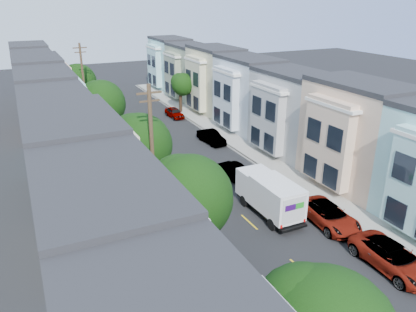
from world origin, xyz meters
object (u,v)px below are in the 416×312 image
at_px(tree_far_r, 182,85).
at_px(parked_left_c, 190,235).
at_px(utility_pole_far, 84,86).
at_px(fedex_truck, 269,194).
at_px(tree_b, 188,198).
at_px(parked_right_a, 393,258).
at_px(tree_d, 101,104).
at_px(parked_right_c, 211,137).
at_px(tree_e, 78,82).
at_px(utility_pole_near, 153,160).
at_px(parked_left_d, 130,158).
at_px(tree_c, 139,146).
at_px(lead_sedan, 236,173).
at_px(parked_right_d, 174,113).
at_px(parked_right_b, 329,215).

relative_size(tree_far_r, parked_left_c, 1.24).
height_order(utility_pole_far, fedex_truck, utility_pole_far).
bearing_deg(fedex_truck, tree_b, -152.18).
bearing_deg(tree_far_r, tree_b, -111.50).
distance_m(fedex_truck, parked_right_a, 9.19).
relative_size(tree_d, fedex_truck, 1.25).
xyz_separation_m(parked_right_a, parked_right_c, (0.00, 24.54, -0.05)).
distance_m(tree_b, tree_e, 37.03).
xyz_separation_m(tree_d, parked_right_c, (11.20, -2.03, -4.49)).
bearing_deg(tree_d, fedex_truck, -65.33).
height_order(tree_d, parked_left_c, tree_d).
bearing_deg(parked_left_c, parked_right_c, 58.77).
relative_size(tree_b, parked_right_c, 1.81).
bearing_deg(utility_pole_near, tree_b, -90.02).
bearing_deg(parked_left_d, tree_c, -102.83).
bearing_deg(parked_right_a, parked_left_d, 114.28).
height_order(tree_b, tree_d, tree_d).
distance_m(utility_pole_far, lead_sedan, 23.57).
bearing_deg(tree_c, utility_pole_far, 90.00).
bearing_deg(tree_b, parked_right_c, 61.00).
xyz_separation_m(tree_b, tree_c, (0.00, 9.09, -0.03)).
xyz_separation_m(tree_c, fedex_truck, (8.23, -4.76, -3.49)).
xyz_separation_m(tree_d, utility_pole_far, (0.00, 9.63, -0.03)).
relative_size(utility_pole_near, utility_pole_far, 1.00).
height_order(tree_d, tree_far_r, tree_d).
distance_m(lead_sedan, parked_right_d, 21.15).
distance_m(lead_sedan, parked_right_c, 9.99).
relative_size(tree_e, lead_sedan, 1.69).
relative_size(tree_b, tree_d, 0.99).
xyz_separation_m(fedex_truck, lead_sedan, (0.65, 6.16, -0.91)).
bearing_deg(utility_pole_far, tree_b, -90.00).
height_order(tree_e, tree_far_r, tree_e).
bearing_deg(lead_sedan, parked_right_a, -88.35).
height_order(parked_left_c, parked_right_c, parked_right_c).
height_order(utility_pole_near, parked_right_d, utility_pole_near).
bearing_deg(lead_sedan, parked_right_d, 76.41).
distance_m(tree_d, fedex_truck, 20.03).
bearing_deg(parked_left_c, fedex_truck, 8.14).
height_order(utility_pole_far, lead_sedan, utility_pole_far).
distance_m(tree_far_r, parked_left_d, 19.86).
height_order(parked_left_d, parked_right_b, parked_left_d).
bearing_deg(tree_e, parked_right_b, -72.62).
distance_m(tree_b, utility_pole_near, 5.87).
xyz_separation_m(tree_c, utility_pole_far, (0.00, 22.78, 0.05)).
xyz_separation_m(tree_b, tree_e, (0.00, 37.03, -0.42)).
relative_size(tree_e, utility_pole_near, 0.71).
height_order(fedex_truck, parked_right_d, fedex_truck).
bearing_deg(utility_pole_far, parked_right_d, -1.85).
height_order(parked_right_b, parked_right_c, parked_right_b).
distance_m(tree_far_r, parked_left_c, 32.68).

